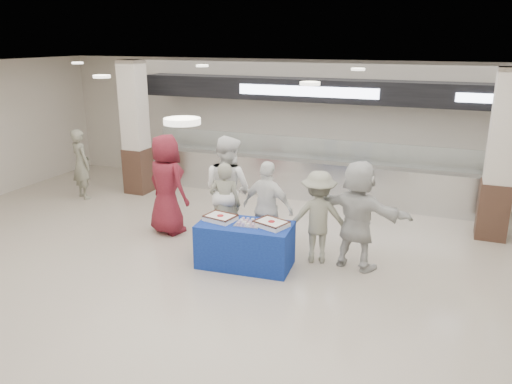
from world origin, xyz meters
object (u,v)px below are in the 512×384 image
at_px(display_table, 245,245).
at_px(soldier_bg, 81,164).
at_px(sheet_cake_right, 271,223).
at_px(soldier_b, 318,217).
at_px(civilian_maroon, 167,185).
at_px(chef_tall, 228,190).
at_px(cupcake_tray, 248,223).
at_px(civilian_white, 358,215).
at_px(chef_short, 268,208).
at_px(sheet_cake_left, 220,217).
at_px(soldier_a, 225,205).

xyz_separation_m(display_table, soldier_bg, (-5.07, 2.03, 0.46)).
relative_size(sheet_cake_right, soldier_b, 0.37).
bearing_deg(soldier_b, civilian_maroon, -20.79).
height_order(chef_tall, soldier_bg, chef_tall).
xyz_separation_m(cupcake_tray, civilian_white, (1.67, 0.65, 0.14)).
bearing_deg(chef_tall, civilian_white, -167.48).
bearing_deg(chef_short, soldier_bg, -4.63).
bearing_deg(sheet_cake_right, sheet_cake_left, -176.60).
distance_m(display_table, cupcake_tray, 0.41).
distance_m(civilian_white, soldier_bg, 6.94).
xyz_separation_m(sheet_cake_left, soldier_a, (-0.21, 0.63, -0.01)).
bearing_deg(soldier_a, sheet_cake_left, 95.55).
distance_m(chef_short, civilian_white, 1.57).
bearing_deg(civilian_white, chef_short, 14.13).
relative_size(soldier_a, chef_tall, 0.79).
bearing_deg(soldier_a, civilian_white, 167.34).
bearing_deg(civilian_maroon, civilian_white, -164.20).
bearing_deg(civilian_maroon, chef_tall, -159.49).
xyz_separation_m(chef_tall, soldier_b, (1.79, -0.24, -0.21)).
xyz_separation_m(display_table, chef_tall, (-0.72, 0.88, 0.63)).
height_order(chef_tall, chef_short, chef_tall).
bearing_deg(cupcake_tray, soldier_bg, 158.32).
bearing_deg(civilian_maroon, cupcake_tray, 176.38).
bearing_deg(chef_short, cupcake_tray, 91.30).
xyz_separation_m(sheet_cake_right, soldier_a, (-1.10, 0.58, -0.01)).
relative_size(civilian_maroon, civilian_white, 1.06).
distance_m(sheet_cake_left, chef_tall, 0.94).
height_order(cupcake_tray, chef_short, chef_short).
distance_m(sheet_cake_left, civilian_maroon, 1.77).
bearing_deg(chef_tall, soldier_b, -169.57).
distance_m(cupcake_tray, civilian_maroon, 2.24).
distance_m(sheet_cake_right, cupcake_tray, 0.39).
xyz_separation_m(cupcake_tray, civilian_maroon, (-2.06, 0.86, 0.19)).
bearing_deg(civilian_white, display_table, 34.44).
relative_size(sheet_cake_left, soldier_a, 0.35).
xyz_separation_m(civilian_maroon, chef_tall, (1.28, 0.03, 0.03)).
xyz_separation_m(sheet_cake_right, cupcake_tray, (-0.38, -0.07, -0.02)).
height_order(soldier_a, chef_short, chef_short).
distance_m(civilian_maroon, civilian_white, 3.74).
bearing_deg(soldier_b, chef_tall, -24.64).
bearing_deg(chef_tall, sheet_cake_right, 162.90).
xyz_separation_m(soldier_a, soldier_b, (1.73, 0.00, 0.00)).
relative_size(civilian_white, soldier_bg, 1.10).
relative_size(sheet_cake_left, soldier_bg, 0.33).
distance_m(civilian_maroon, soldier_a, 1.37).
xyz_separation_m(cupcake_tray, soldier_bg, (-5.13, 2.04, 0.05)).
bearing_deg(soldier_b, soldier_a, -16.84).
height_order(sheet_cake_left, cupcake_tray, sheet_cake_left).
bearing_deg(display_table, civilian_maroon, 152.21).
xyz_separation_m(chef_short, soldier_b, (0.91, 0.00, -0.04)).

